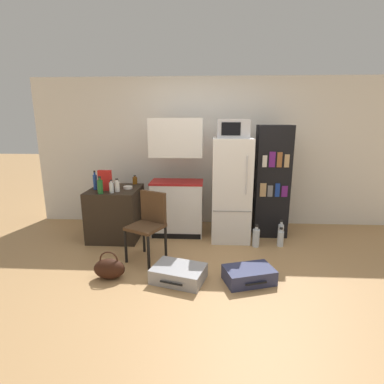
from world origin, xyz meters
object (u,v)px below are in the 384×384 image
cereal_box (105,180)px  suitcase_large_flat (249,275)px  suitcase_small_flat (179,273)px  bottle_wine_dark (102,181)px  water_bottle_front (256,237)px  bottle_milk_white (117,186)px  refrigerator (231,189)px  water_bottle_middle (280,238)px  bookshelf (272,182)px  bottle_clear_short (111,187)px  side_table (116,213)px  bottle_amber_beer (135,180)px  kitchen_hutch (177,183)px  bowl (128,187)px  water_bottle_back (281,233)px  chair (149,220)px  handbag (109,268)px  bottle_blue_soda (95,182)px  bottle_green_tall (100,186)px  microwave (233,128)px

cereal_box → suitcase_large_flat: bearing=-29.8°
suitcase_small_flat → cereal_box: bearing=152.2°
bottle_wine_dark → water_bottle_front: bearing=-7.1°
bottle_milk_white → suitcase_small_flat: bottle_milk_white is taller
cereal_box → water_bottle_front: cereal_box is taller
refrigerator → water_bottle_middle: bearing=-23.2°
bottle_milk_white → suitcase_large_flat: size_ratio=0.31×
bookshelf → bottle_clear_short: 2.40m
cereal_box → side_table: bearing=51.4°
bottle_amber_beer → kitchen_hutch: bearing=-14.0°
side_table → bowl: bearing=2.7°
side_table → kitchen_hutch: bearing=10.1°
kitchen_hutch → water_bottle_front: size_ratio=5.48×
water_bottle_back → suitcase_large_flat: bearing=-117.9°
bottle_clear_short → chair: 0.82m
refrigerator → handbag: refrigerator is taller
water_bottle_front → refrigerator: bearing=136.2°
bottle_blue_soda → bowl: size_ratio=2.09×
suitcase_small_flat → water_bottle_back: size_ratio=1.91×
chair → suitcase_large_flat: bearing=2.5°
bottle_blue_soda → suitcase_large_flat: bottle_blue_soda is taller
bottle_milk_white → bottle_blue_soda: bottle_blue_soda is taller
bottle_blue_soda → bowl: (0.47, 0.08, -0.10)m
bottle_green_tall → bottle_wine_dark: bearing=106.3°
bottle_green_tall → handbag: 1.27m
bottle_wine_dark → suitcase_large_flat: 2.57m
chair → handbag: bearing=-96.5°
bowl → chair: 0.89m
bottle_wine_dark → handbag: bearing=-69.0°
cereal_box → bottle_green_tall: bearing=-91.6°
bottle_milk_white → bottle_wine_dark: size_ratio=0.76×
bowl → water_bottle_back: bearing=-2.5°
side_table → bottle_wine_dark: 0.53m
bottle_milk_white → chair: size_ratio=0.22×
bottle_amber_beer → chair: 1.17m
bottle_wine_dark → water_bottle_back: size_ratio=0.73×
bottle_milk_white → chair: bottle_milk_white is taller
side_table → water_bottle_front: side_table is taller
bottle_amber_beer → cereal_box: cereal_box is taller
bottle_milk_white → bowl: bearing=62.1°
refrigerator → suitcase_small_flat: bearing=-116.5°
bottle_wine_dark → suitcase_large_flat: size_ratio=0.41×
bottle_wine_dark → water_bottle_middle: 2.79m
bowl → suitcase_large_flat: bearing=-36.9°
microwave → bottle_wine_dark: (-1.96, -0.05, -0.79)m
bottle_amber_beer → handbag: size_ratio=0.40×
side_table → bottle_wine_dark: bearing=176.3°
bottle_blue_soda → water_bottle_front: 2.50m
bottle_green_tall → chair: bearing=-26.9°
side_table → chair: size_ratio=0.89×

